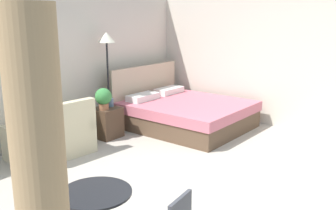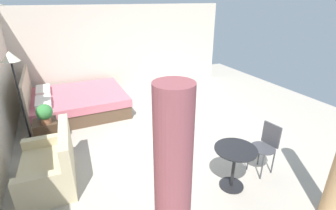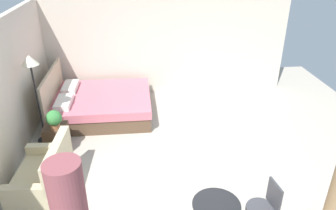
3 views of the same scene
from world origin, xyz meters
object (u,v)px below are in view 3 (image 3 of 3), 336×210
object	(u,v)px
bed	(100,104)
floor_lamp	(32,71)
couch	(45,176)
nightstand	(57,138)
cafe_chair_near_window	(267,204)
potted_plant	(54,119)
vase	(53,120)

from	to	relation	value
bed	floor_lamp	xyz separation A→B (m)	(-1.02, 1.05, 1.24)
couch	nightstand	distance (m)	1.19
floor_lamp	cafe_chair_near_window	world-z (taller)	floor_lamp
nightstand	floor_lamp	world-z (taller)	floor_lamp
bed	potted_plant	xyz separation A→B (m)	(-1.49, 0.67, 0.47)
couch	nightstand	size ratio (longest dim) A/B	2.32
potted_plant	couch	bearing A→B (deg)	-179.65
nightstand	couch	bearing A→B (deg)	-177.77
potted_plant	floor_lamp	distance (m)	0.99
potted_plant	bed	bearing A→B (deg)	-24.05
couch	vase	world-z (taller)	couch
couch	floor_lamp	world-z (taller)	floor_lamp
nightstand	vase	size ratio (longest dim) A/B	3.72
potted_plant	cafe_chair_near_window	size ratio (longest dim) A/B	0.44
couch	vase	xyz separation A→B (m)	(1.31, 0.09, 0.32)
nightstand	vase	xyz separation A→B (m)	(0.12, 0.04, 0.34)
couch	nightstand	bearing A→B (deg)	2.23
potted_plant	floor_lamp	world-z (taller)	floor_lamp
bed	cafe_chair_near_window	size ratio (longest dim) A/B	2.62
potted_plant	floor_lamp	size ratio (longest dim) A/B	0.21
vase	couch	bearing A→B (deg)	-176.04
bed	cafe_chair_near_window	bearing A→B (deg)	-145.51
couch	vase	bearing A→B (deg)	3.96
bed	cafe_chair_near_window	xyz separation A→B (m)	(-3.76, -2.58, 0.24)
potted_plant	floor_lamp	xyz separation A→B (m)	(0.48, 0.39, 0.77)
couch	nightstand	world-z (taller)	couch
potted_plant	nightstand	bearing A→B (deg)	21.51
nightstand	floor_lamp	size ratio (longest dim) A/B	0.29
vase	floor_lamp	size ratio (longest dim) A/B	0.08
couch	bed	bearing A→B (deg)	-14.34
potted_plant	vase	xyz separation A→B (m)	(0.22, 0.08, -0.14)
bed	nightstand	distance (m)	1.56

